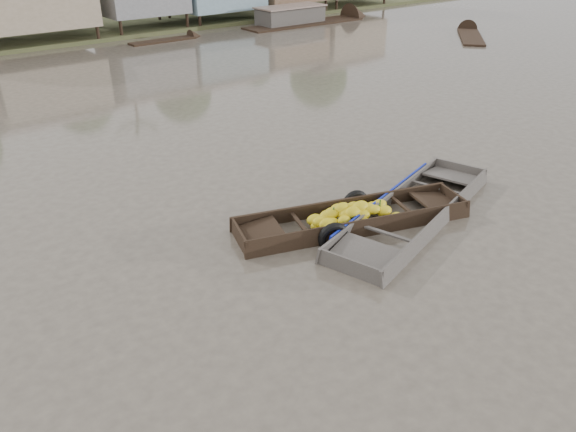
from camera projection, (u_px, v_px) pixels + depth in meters
ground at (329, 248)px, 13.13m from camera, size 120.00×120.00×0.00m
banana_boat at (350, 219)px, 14.04m from camera, size 6.17×3.30×0.84m
viewer_boat at (412, 216)px, 14.49m from camera, size 6.87×3.48×0.54m
distant_boats at (244, 31)px, 37.27m from camera, size 48.14×15.49×1.38m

